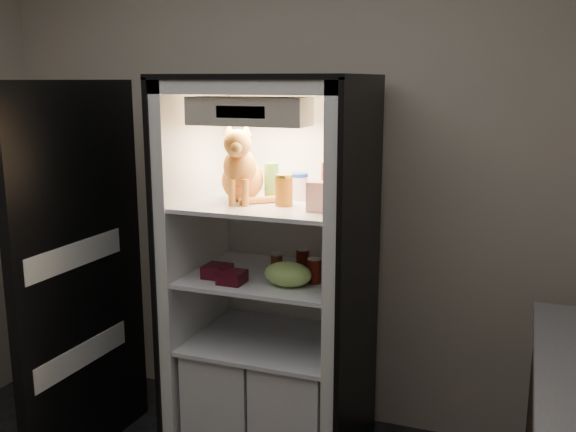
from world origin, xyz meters
name	(u,v)px	position (x,y,z in m)	size (l,w,h in m)	color
room_shell	(81,168)	(0.00, 0.00, 1.62)	(3.60, 3.60, 3.60)	white
refrigerator	(274,299)	(0.00, 1.38, 0.79)	(0.90, 0.72, 1.88)	white
fridge_door	(81,279)	(-0.85, 1.01, 0.91)	(0.09, 0.87, 1.85)	black
tabby_cat	(242,172)	(-0.12, 1.29, 1.43)	(0.34, 0.37, 0.38)	orange
parmesan_shaker	(271,182)	(-0.01, 1.37, 1.38)	(0.07, 0.07, 0.18)	#248434
mayo_tub	(299,186)	(0.11, 1.44, 1.35)	(0.09, 0.09, 0.13)	white
salsa_jar	(284,190)	(0.10, 1.27, 1.36)	(0.08, 0.08, 0.14)	maroon
pepper_jar	(334,180)	(0.28, 1.45, 1.39)	(0.12, 0.12, 0.20)	maroon
cream_carton	(317,197)	(0.28, 1.20, 1.36)	(0.08, 0.08, 0.13)	silver
soda_can_a	(303,261)	(0.14, 1.40, 1.00)	(0.06, 0.06, 0.12)	black
soda_can_b	(332,266)	(0.30, 1.35, 1.00)	(0.07, 0.07, 0.13)	black
soda_can_c	(314,271)	(0.25, 1.27, 1.00)	(0.06, 0.06, 0.12)	black
condiment_jar	(277,261)	(0.00, 1.41, 0.98)	(0.06, 0.06, 0.08)	brown
grape_bag	(288,274)	(0.15, 1.18, 1.00)	(0.22, 0.16, 0.11)	#92CE60
berry_box_left	(217,271)	(-0.21, 1.19, 0.97)	(0.12, 0.12, 0.06)	#540E1F
berry_box_right	(232,277)	(-0.10, 1.13, 0.97)	(0.11, 0.11, 0.06)	#540E1F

